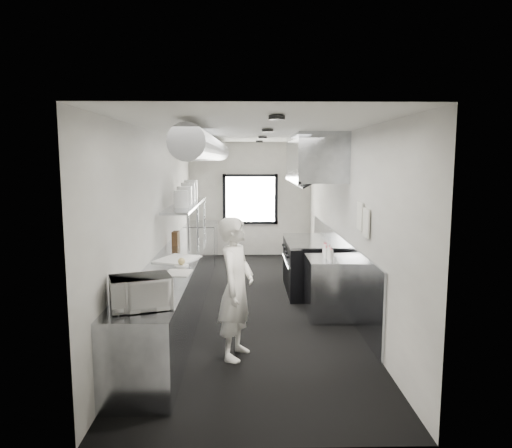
{
  "coord_description": "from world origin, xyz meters",
  "views": [
    {
      "loc": [
        -0.09,
        -7.59,
        2.37
      ],
      "look_at": [
        0.06,
        -0.2,
        1.35
      ],
      "focal_mm": 32.95,
      "sensor_mm": 36.0,
      "label": 1
    }
  ],
  "objects_px": {
    "line_cook": "(236,288)",
    "bottle_station": "(329,287)",
    "pass_shelf": "(187,206)",
    "plate_stack_b": "(184,196)",
    "exhaust_hood": "(314,158)",
    "deli_tub_b": "(142,283)",
    "squeeze_bottle_c": "(326,253)",
    "plate_stack_d": "(191,190)",
    "squeeze_bottle_e": "(324,249)",
    "knife_block": "(176,238)",
    "deli_tub_a": "(131,296)",
    "cutting_board": "(177,259)",
    "prep_counter": "(179,285)",
    "far_work_table": "(201,243)",
    "microwave": "(141,292)",
    "squeeze_bottle_b": "(329,253)",
    "plate_stack_c": "(188,193)",
    "range": "(309,265)",
    "plate_stack_a": "(181,199)",
    "squeeze_bottle_d": "(326,251)",
    "small_plate": "(182,265)",
    "squeeze_bottle_a": "(331,256)"
  },
  "relations": [
    {
      "from": "range",
      "to": "plate_stack_d",
      "type": "xyz_separation_m",
      "value": [
        -2.23,
        0.98,
        1.3
      ]
    },
    {
      "from": "deli_tub_a",
      "to": "cutting_board",
      "type": "xyz_separation_m",
      "value": [
        0.2,
        2.01,
        -0.04
      ]
    },
    {
      "from": "plate_stack_a",
      "to": "squeeze_bottle_e",
      "type": "relative_size",
      "value": 1.84
    },
    {
      "from": "cutting_board",
      "to": "plate_stack_c",
      "type": "distance_m",
      "value": 2.1
    },
    {
      "from": "range",
      "to": "deli_tub_b",
      "type": "relative_size",
      "value": 10.44
    },
    {
      "from": "plate_stack_d",
      "to": "squeeze_bottle_e",
      "type": "relative_size",
      "value": 2.53
    },
    {
      "from": "line_cook",
      "to": "squeeze_bottle_c",
      "type": "height_order",
      "value": "line_cook"
    },
    {
      "from": "pass_shelf",
      "to": "knife_block",
      "type": "distance_m",
      "value": 0.77
    },
    {
      "from": "pass_shelf",
      "to": "deli_tub_a",
      "type": "xyz_separation_m",
      "value": [
        -0.12,
        -3.78,
        -0.58
      ]
    },
    {
      "from": "microwave",
      "to": "knife_block",
      "type": "height_order",
      "value": "microwave"
    },
    {
      "from": "microwave",
      "to": "plate_stack_d",
      "type": "height_order",
      "value": "plate_stack_d"
    },
    {
      "from": "deli_tub_b",
      "to": "squeeze_bottle_d",
      "type": "height_order",
      "value": "squeeze_bottle_d"
    },
    {
      "from": "plate_stack_c",
      "to": "microwave",
      "type": "bearing_deg",
      "value": -89.6
    },
    {
      "from": "bottle_station",
      "to": "knife_block",
      "type": "bearing_deg",
      "value": 155.24
    },
    {
      "from": "deli_tub_a",
      "to": "plate_stack_d",
      "type": "xyz_separation_m",
      "value": [
        0.12,
        4.46,
        0.82
      ]
    },
    {
      "from": "microwave",
      "to": "squeeze_bottle_b",
      "type": "height_order",
      "value": "microwave"
    },
    {
      "from": "squeeze_bottle_c",
      "to": "squeeze_bottle_a",
      "type": "bearing_deg",
      "value": -85.0
    },
    {
      "from": "deli_tub_b",
      "to": "squeeze_bottle_a",
      "type": "bearing_deg",
      "value": 27.96
    },
    {
      "from": "line_cook",
      "to": "exhaust_hood",
      "type": "bearing_deg",
      "value": -6.72
    },
    {
      "from": "squeeze_bottle_d",
      "to": "small_plate",
      "type": "bearing_deg",
      "value": -164.61
    },
    {
      "from": "squeeze_bottle_c",
      "to": "line_cook",
      "type": "bearing_deg",
      "value": -132.24
    },
    {
      "from": "plate_stack_b",
      "to": "squeeze_bottle_c",
      "type": "xyz_separation_m",
      "value": [
        2.28,
        -1.31,
        -0.76
      ]
    },
    {
      "from": "pass_shelf",
      "to": "plate_stack_b",
      "type": "xyz_separation_m",
      "value": [
        0.01,
        -0.39,
        0.2
      ]
    },
    {
      "from": "plate_stack_a",
      "to": "bottle_station",
      "type": "bearing_deg",
      "value": -23.19
    },
    {
      "from": "prep_counter",
      "to": "knife_block",
      "type": "height_order",
      "value": "knife_block"
    },
    {
      "from": "exhaust_hood",
      "to": "deli_tub_b",
      "type": "bearing_deg",
      "value": -129.1
    },
    {
      "from": "squeeze_bottle_c",
      "to": "knife_block",
      "type": "bearing_deg",
      "value": 154.91
    },
    {
      "from": "squeeze_bottle_b",
      "to": "squeeze_bottle_e",
      "type": "bearing_deg",
      "value": 90.7
    },
    {
      "from": "squeeze_bottle_e",
      "to": "squeeze_bottle_d",
      "type": "bearing_deg",
      "value": -92.98
    },
    {
      "from": "far_work_table",
      "to": "bottle_station",
      "type": "bearing_deg",
      "value": -59.47
    },
    {
      "from": "plate_stack_b",
      "to": "knife_block",
      "type": "bearing_deg",
      "value": -128.65
    },
    {
      "from": "knife_block",
      "to": "squeeze_bottle_e",
      "type": "height_order",
      "value": "knife_block"
    },
    {
      "from": "far_work_table",
      "to": "plate_stack_c",
      "type": "xyz_separation_m",
      "value": [
        -0.03,
        -2.05,
        1.31
      ]
    },
    {
      "from": "pass_shelf",
      "to": "plate_stack_d",
      "type": "relative_size",
      "value": 7.46
    },
    {
      "from": "deli_tub_b",
      "to": "squeeze_bottle_a",
      "type": "relative_size",
      "value": 0.84
    },
    {
      "from": "far_work_table",
      "to": "line_cook",
      "type": "height_order",
      "value": "line_cook"
    },
    {
      "from": "range",
      "to": "squeeze_bottle_d",
      "type": "relative_size",
      "value": 8.23
    },
    {
      "from": "knife_block",
      "to": "squeeze_bottle_b",
      "type": "xyz_separation_m",
      "value": [
        2.45,
        -1.25,
        -0.02
      ]
    },
    {
      "from": "pass_shelf",
      "to": "bottle_station",
      "type": "bearing_deg",
      "value": -35.99
    },
    {
      "from": "knife_block",
      "to": "plate_stack_b",
      "type": "bearing_deg",
      "value": 54.62
    },
    {
      "from": "deli_tub_b",
      "to": "prep_counter",
      "type": "bearing_deg",
      "value": 84.76
    },
    {
      "from": "deli_tub_a",
      "to": "small_plate",
      "type": "relative_size",
      "value": 0.72
    },
    {
      "from": "squeeze_bottle_c",
      "to": "plate_stack_d",
      "type": "bearing_deg",
      "value": 133.99
    },
    {
      "from": "knife_block",
      "to": "squeeze_bottle_a",
      "type": "bearing_deg",
      "value": -26.68
    },
    {
      "from": "microwave",
      "to": "squeeze_bottle_b",
      "type": "distance_m",
      "value": 3.19
    },
    {
      "from": "line_cook",
      "to": "deli_tub_b",
      "type": "distance_m",
      "value": 1.1
    },
    {
      "from": "plate_stack_b",
      "to": "squeeze_bottle_c",
      "type": "distance_m",
      "value": 2.74
    },
    {
      "from": "range",
      "to": "plate_stack_b",
      "type": "relative_size",
      "value": 4.71
    },
    {
      "from": "line_cook",
      "to": "bottle_station",
      "type": "bearing_deg",
      "value": -25.3
    },
    {
      "from": "deli_tub_a",
      "to": "squeeze_bottle_e",
      "type": "xyz_separation_m",
      "value": [
        2.44,
        2.4,
        0.03
      ]
    }
  ]
}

